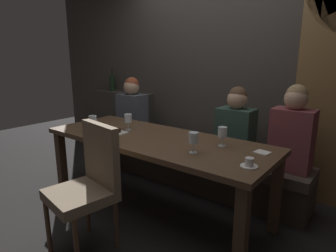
{
  "coord_description": "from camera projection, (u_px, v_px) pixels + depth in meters",
  "views": [
    {
      "loc": [
        1.66,
        -1.94,
        1.47
      ],
      "look_at": [
        0.08,
        0.1,
        0.84
      ],
      "focal_mm": 30.59,
      "sensor_mm": 36.0,
      "label": 1
    }
  ],
  "objects": [
    {
      "name": "wine_glass_far_right",
      "position": [
        193.0,
        139.0,
        2.2
      ],
      "size": [
        0.08,
        0.08,
        0.16
      ],
      "color": "silver",
      "rests_on": "dining_table"
    },
    {
      "name": "dining_table",
      "position": [
        155.0,
        146.0,
        2.67
      ],
      "size": [
        2.2,
        0.84,
        0.74
      ],
      "color": "#493422",
      "rests_on": "ground"
    },
    {
      "name": "diner_redhead",
      "position": [
        132.0,
        108.0,
        3.72
      ],
      "size": [
        0.36,
        0.24,
        0.76
      ],
      "color": "#4C515B",
      "rests_on": "banquette_bench"
    },
    {
      "name": "dessert_plate",
      "position": [
        115.0,
        132.0,
        2.78
      ],
      "size": [
        0.19,
        0.19,
        0.05
      ],
      "color": "white",
      "rests_on": "dining_table"
    },
    {
      "name": "banquette_bench",
      "position": [
        195.0,
        167.0,
        3.31
      ],
      "size": [
        2.5,
        0.44,
        0.45
      ],
      "color": "#312A23",
      "rests_on": "ground"
    },
    {
      "name": "folded_napkin",
      "position": [
        262.0,
        152.0,
        2.22
      ],
      "size": [
        0.12,
        0.11,
        0.01
      ],
      "primitive_type": "cube",
      "rotation": [
        0.0,
        0.0,
        -0.14
      ],
      "color": "silver",
      "rests_on": "dining_table"
    },
    {
      "name": "wine_glass_end_left",
      "position": [
        93.0,
        121.0,
        2.81
      ],
      "size": [
        0.08,
        0.08,
        0.16
      ],
      "color": "silver",
      "rests_on": "dining_table"
    },
    {
      "name": "wine_glass_center_back",
      "position": [
        128.0,
        119.0,
        2.89
      ],
      "size": [
        0.08,
        0.08,
        0.16
      ],
      "color": "silver",
      "rests_on": "dining_table"
    },
    {
      "name": "back_wall_tiled",
      "position": [
        221.0,
        54.0,
        3.4
      ],
      "size": [
        6.0,
        0.12,
        3.0
      ],
      "primitive_type": "cube",
      "color": "#423D38",
      "rests_on": "ground"
    },
    {
      "name": "espresso_cup",
      "position": [
        249.0,
        163.0,
        1.93
      ],
      "size": [
        0.12,
        0.12,
        0.06
      ],
      "color": "white",
      "rests_on": "dining_table"
    },
    {
      "name": "wine_glass_near_right",
      "position": [
        223.0,
        133.0,
        2.36
      ],
      "size": [
        0.08,
        0.08,
        0.16
      ],
      "color": "silver",
      "rests_on": "dining_table"
    },
    {
      "name": "wine_bottle_dark_red",
      "position": [
        112.0,
        83.0,
        4.41
      ],
      "size": [
        0.08,
        0.08,
        0.33
      ],
      "color": "black",
      "rests_on": "back_counter"
    },
    {
      "name": "diner_far_end",
      "position": [
        293.0,
        130.0,
        2.58
      ],
      "size": [
        0.36,
        0.24,
        0.78
      ],
      "color": "brown",
      "rests_on": "banquette_bench"
    },
    {
      "name": "ground",
      "position": [
        156.0,
        209.0,
        2.82
      ],
      "size": [
        9.0,
        9.0,
        0.0
      ],
      "primitive_type": "plane",
      "color": "black"
    },
    {
      "name": "chair_near_side",
      "position": [
        89.0,
        180.0,
        2.16
      ],
      "size": [
        0.51,
        0.51,
        0.98
      ],
      "color": "brown",
      "rests_on": "ground"
    },
    {
      "name": "back_counter",
      "position": [
        123.0,
        122.0,
        4.43
      ],
      "size": [
        1.1,
        0.28,
        0.95
      ],
      "primitive_type": "cube",
      "color": "#38342F",
      "rests_on": "ground"
    },
    {
      "name": "diner_bearded",
      "position": [
        236.0,
        125.0,
        2.89
      ],
      "size": [
        0.36,
        0.24,
        0.73
      ],
      "color": "#2D473D",
      "rests_on": "banquette_bench"
    }
  ]
}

